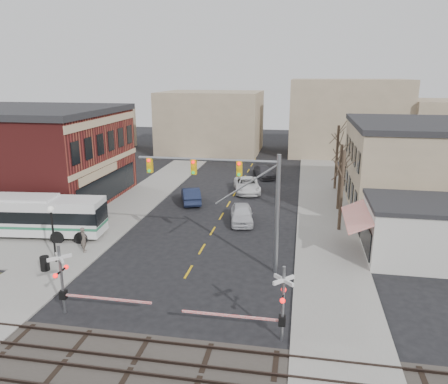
# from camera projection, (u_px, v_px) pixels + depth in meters

# --- Properties ---
(ground) EXTENTS (160.00, 160.00, 0.00)m
(ground) POSITION_uv_depth(u_px,v_px,m) (180.00, 286.00, 27.38)
(ground) COLOR black
(ground) RESTS_ON ground
(sidewalk_west) EXTENTS (5.00, 60.00, 0.12)m
(sidewalk_west) POSITION_uv_depth(u_px,v_px,m) (147.00, 194.00, 47.98)
(sidewalk_west) COLOR gray
(sidewalk_west) RESTS_ON ground
(sidewalk_east) EXTENTS (5.00, 60.00, 0.12)m
(sidewalk_east) POSITION_uv_depth(u_px,v_px,m) (323.00, 203.00, 44.71)
(sidewalk_east) COLOR gray
(sidewalk_east) RESTS_ON ground
(ballast_strip) EXTENTS (160.00, 5.00, 0.06)m
(ballast_strip) POSITION_uv_depth(u_px,v_px,m) (132.00, 367.00, 19.77)
(ballast_strip) COLOR #332D28
(ballast_strip) RESTS_ON ground
(rail_tracks) EXTENTS (160.00, 3.91, 0.14)m
(rail_tracks) POSITION_uv_depth(u_px,v_px,m) (132.00, 365.00, 19.75)
(rail_tracks) COLOR #2D231E
(rail_tracks) RESTS_ON ground
(awning_shop) EXTENTS (9.74, 6.20, 4.30)m
(awning_shop) POSITION_uv_depth(u_px,v_px,m) (426.00, 231.00, 30.70)
(awning_shop) COLOR beige
(awning_shop) RESTS_ON ground
(tree_east_a) EXTENTS (0.28, 0.28, 6.75)m
(tree_east_a) POSITION_uv_depth(u_px,v_px,m) (342.00, 191.00, 36.04)
(tree_east_a) COLOR #382B21
(tree_east_a) RESTS_ON sidewalk_east
(tree_east_b) EXTENTS (0.28, 0.28, 6.30)m
(tree_east_b) POSITION_uv_depth(u_px,v_px,m) (340.00, 177.00, 41.75)
(tree_east_b) COLOR #382B21
(tree_east_b) RESTS_ON sidewalk_east
(tree_east_c) EXTENTS (0.28, 0.28, 7.20)m
(tree_east_c) POSITION_uv_depth(u_px,v_px,m) (337.00, 157.00, 49.19)
(tree_east_c) COLOR #382B21
(tree_east_c) RESTS_ON sidewalk_east
(transit_bus) EXTENTS (12.85, 4.07, 3.25)m
(transit_bus) POSITION_uv_depth(u_px,v_px,m) (26.00, 215.00, 35.15)
(transit_bus) COLOR silver
(transit_bus) RESTS_ON ground
(traffic_signal_mast) EXTENTS (9.37, 0.30, 8.00)m
(traffic_signal_mast) POSITION_uv_depth(u_px,v_px,m) (237.00, 188.00, 28.23)
(traffic_signal_mast) COLOR gray
(traffic_signal_mast) RESTS_ON ground
(rr_crossing_west) EXTENTS (5.60, 1.36, 4.00)m
(rr_crossing_west) POSITION_uv_depth(u_px,v_px,m) (69.00, 281.00, 23.73)
(rr_crossing_west) COLOR gray
(rr_crossing_west) RESTS_ON ground
(rr_crossing_east) EXTENTS (5.60, 1.36, 4.00)m
(rr_crossing_east) POSITION_uv_depth(u_px,v_px,m) (274.00, 304.00, 21.34)
(rr_crossing_east) COLOR gray
(rr_crossing_east) RESTS_ON ground
(street_lamp) EXTENTS (0.44, 0.44, 4.06)m
(street_lamp) POSITION_uv_depth(u_px,v_px,m) (52.00, 222.00, 29.85)
(street_lamp) COLOR black
(street_lamp) RESTS_ON sidewalk_west
(trash_bin) EXTENTS (0.60, 0.60, 0.98)m
(trash_bin) POSITION_uv_depth(u_px,v_px,m) (45.00, 263.00, 29.14)
(trash_bin) COLOR black
(trash_bin) RESTS_ON sidewalk_west
(car_a) EXTENTS (2.69, 5.04, 1.63)m
(car_a) POSITION_uv_depth(u_px,v_px,m) (242.00, 214.00, 38.74)
(car_a) COLOR silver
(car_a) RESTS_ON ground
(car_b) EXTENTS (3.26, 5.26, 1.64)m
(car_b) POSITION_uv_depth(u_px,v_px,m) (191.00, 195.00, 44.71)
(car_b) COLOR #151D36
(car_b) RESTS_ON ground
(car_c) EXTENTS (3.84, 6.24, 1.61)m
(car_c) POSITION_uv_depth(u_px,v_px,m) (247.00, 185.00, 48.77)
(car_c) COLOR silver
(car_c) RESTS_ON ground
(car_d) EXTENTS (3.62, 5.26, 1.41)m
(car_d) POSITION_uv_depth(u_px,v_px,m) (264.00, 172.00, 55.75)
(car_d) COLOR #38373C
(car_d) RESTS_ON ground
(pedestrian_near) EXTENTS (0.69, 0.81, 1.89)m
(pedestrian_near) POSITION_uv_depth(u_px,v_px,m) (84.00, 240.00, 32.08)
(pedestrian_near) COLOR #594F47
(pedestrian_near) RESTS_ON sidewalk_west
(pedestrian_far) EXTENTS (1.01, 1.07, 1.75)m
(pedestrian_far) POSITION_uv_depth(u_px,v_px,m) (73.00, 224.00, 35.62)
(pedestrian_far) COLOR #2E3451
(pedestrian_far) RESTS_ON sidewalk_west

